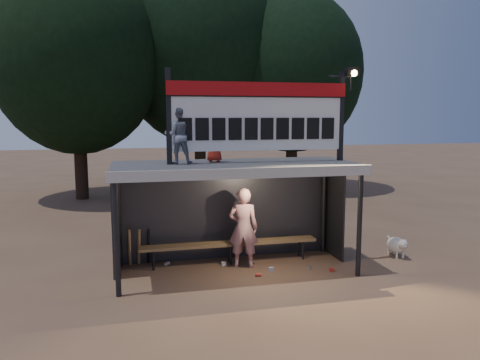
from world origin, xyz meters
The scene contains 13 objects.
ground centered at (0.00, 0.00, 0.00)m, with size 80.00×80.00×0.00m, color brown.
player centered at (0.23, 0.21, 0.88)m, with size 0.64×0.42×1.76m, color silver.
child_a centered at (-1.16, 0.05, 2.89)m, with size 0.55×0.43×1.14m, color slate.
child_b centered at (-0.39, 0.24, 2.73)m, with size 0.41×0.26×0.83m, color #A02418.
dugout_shelter centered at (0.00, 0.24, 1.85)m, with size 5.10×2.08×2.32m.
scoreboard_assembly centered at (0.56, -0.01, 3.32)m, with size 4.10×0.27×1.99m.
bench centered at (0.00, 0.55, 0.43)m, with size 4.00×0.35×0.48m.
tree_left centered at (-4.00, 10.00, 5.51)m, with size 6.46×6.46×9.27m.
tree_mid centered at (1.00, 11.50, 6.17)m, with size 7.22×7.22×10.36m.
tree_right centered at (5.00, 10.50, 5.19)m, with size 6.08×6.08×8.72m.
dog centered at (3.92, 0.10, 0.28)m, with size 0.36×0.81×0.49m.
bats centered at (-1.99, 0.82, 0.43)m, with size 0.47×0.33×0.84m.
litter centered at (0.53, -0.06, 0.04)m, with size 3.50×1.37×0.08m.
Camera 1 is at (-2.14, -9.40, 3.28)m, focal length 35.00 mm.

